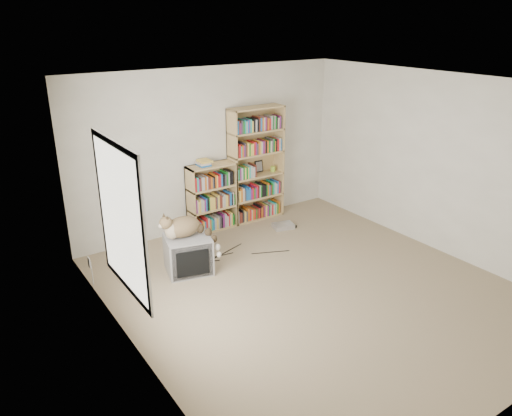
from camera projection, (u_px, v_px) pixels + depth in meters
floor at (312, 289)px, 6.21m from camera, size 4.50×5.00×0.01m
wall_back at (210, 150)px, 7.69m from camera, size 4.50×0.02×2.50m
wall_left at (129, 241)px, 4.59m from camera, size 0.02×5.00×2.50m
wall_right at (440, 164)px, 6.93m from camera, size 0.02×5.00×2.50m
ceiling at (321, 85)px, 5.31m from camera, size 4.50×5.00×0.02m
window at (121, 219)px, 4.69m from camera, size 0.02×1.22×1.52m
crt_tv at (188, 254)px, 6.58m from camera, size 0.68×0.64×0.50m
cat at (188, 230)px, 6.46m from camera, size 0.71×0.53×0.58m
bookcase_tall at (255, 167)px, 8.10m from camera, size 0.93×0.30×1.86m
bookcase_short at (212, 199)px, 7.81m from camera, size 0.77×0.30×1.06m
book_stack at (204, 163)px, 7.53m from camera, size 0.20×0.26×0.09m
green_mug at (273, 169)px, 8.29m from camera, size 0.08×0.08×0.09m
framed_print at (259, 166)px, 8.24m from camera, size 0.15×0.05×0.19m
dvd_player at (283, 226)px, 7.98m from camera, size 0.37×0.30×0.07m
wall_outlet at (89, 262)px, 6.20m from camera, size 0.01×0.08×0.13m
floor_cables at (239, 255)px, 7.10m from camera, size 1.20×0.70×0.01m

